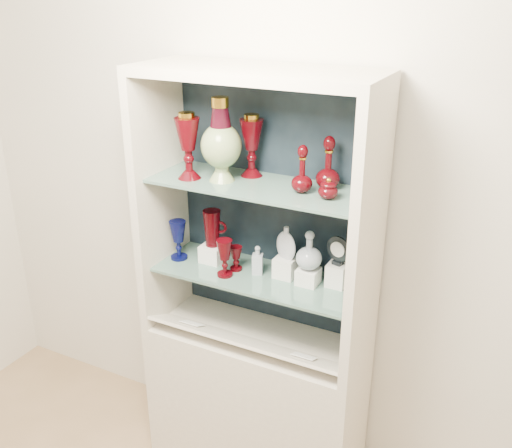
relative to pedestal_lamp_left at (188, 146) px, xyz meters
The scene contains 29 objects.
wall_back 0.45m from the pedestal_lamp_left, 41.05° to the left, with size 3.50×0.02×2.80m, color white.
cabinet_base 1.27m from the pedestal_lamp_left, ahead, with size 1.00×0.40×0.75m, color beige.
cabinet_back_panel 0.47m from the pedestal_lamp_left, 37.59° to the left, with size 0.98×0.02×1.15m, color black.
cabinet_side_left 0.34m from the pedestal_lamp_left, 168.08° to the left, with size 0.04×0.40×1.15m, color beige.
cabinet_side_right 0.83m from the pedestal_lamp_left, ahead, with size 0.04×0.40×1.15m, color beige.
cabinet_top_cap 0.43m from the pedestal_lamp_left, ahead, with size 1.00×0.40×0.04m, color beige.
shelf_lower 0.64m from the pedestal_lamp_left, 11.16° to the left, with size 0.92×0.34×0.01m, color slate.
shelf_upper 0.34m from the pedestal_lamp_left, 11.16° to the left, with size 0.92×0.34×0.01m, color slate.
label_ledge 0.88m from the pedestal_lamp_left, 13.51° to the right, with size 0.92×0.18×0.01m, color beige.
label_card_0 0.82m from the pedestal_lamp_left, 70.72° to the right, with size 0.10×0.07×0.00m, color white.
label_card_1 1.00m from the pedestal_lamp_left, ahead, with size 0.10×0.07×0.00m, color white.
pedestal_lamp_left is the anchor object (origin of this frame).
pedestal_lamp_right 0.27m from the pedestal_lamp_left, 34.18° to the left, with size 0.10×0.10×0.26m, color #410309, non-canonical shape.
enamel_urn 0.15m from the pedestal_lamp_left, 14.54° to the left, with size 0.17×0.17×0.35m, color #074917, non-canonical shape.
ruby_decanter_a 0.50m from the pedestal_lamp_left, ahead, with size 0.08×0.08×0.22m, color #440409, non-canonical shape.
ruby_decanter_b 0.59m from the pedestal_lamp_left, 13.66° to the left, with size 0.10×0.10×0.23m, color #440409, non-canonical shape.
lidded_bowl 0.62m from the pedestal_lamp_left, ahead, with size 0.08×0.08×0.09m, color #440409, non-canonical shape.
cobalt_goblet 0.48m from the pedestal_lamp_left, 159.66° to the left, with size 0.08×0.08×0.19m, color #06093B, non-canonical shape.
ruby_goblet_tall 0.50m from the pedestal_lamp_left, ahead, with size 0.07×0.07×0.17m, color #410309, non-canonical shape.
ruby_goblet_small 0.54m from the pedestal_lamp_left, 16.92° to the left, with size 0.06×0.06×0.11m, color #440409, non-canonical shape.
riser_ruby_pitcher 0.53m from the pedestal_lamp_left, 59.69° to the left, with size 0.10×0.10×0.08m, color silver.
ruby_pitcher 0.41m from the pedestal_lamp_left, 59.69° to the left, with size 0.13×0.08×0.17m, color #410309, non-canonical shape.
clear_square_bottle 0.58m from the pedestal_lamp_left, 13.76° to the left, with size 0.05×0.05×0.13m, color #939EAC, non-canonical shape.
riser_flat_flask 0.67m from the pedestal_lamp_left, 13.74° to the left, with size 0.09×0.09×0.09m, color silver.
flat_flask 0.58m from the pedestal_lamp_left, 13.74° to the left, with size 0.11×0.04×0.15m, color #B5BAC8, non-canonical shape.
riser_clear_round_decanter 0.75m from the pedestal_lamp_left, ahead, with size 0.09×0.09×0.07m, color silver.
clear_round_decanter 0.67m from the pedestal_lamp_left, ahead, with size 0.11×0.11×0.17m, color #939EAC, non-canonical shape.
riser_cameo_medallion 0.82m from the pedestal_lamp_left, 10.91° to the left, with size 0.08×0.08×0.10m, color silver.
cameo_medallion 0.76m from the pedestal_lamp_left, 10.91° to the left, with size 0.11×0.04×0.13m, color black, non-canonical shape.
Camera 1 is at (1.00, -0.43, 2.23)m, focal length 40.00 mm.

